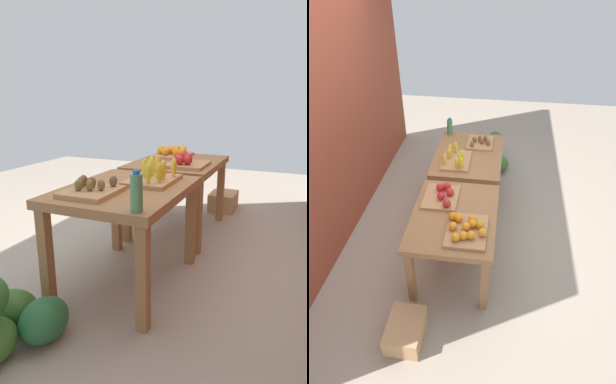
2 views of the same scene
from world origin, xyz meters
TOP-DOWN VIEW (x-y plane):
  - ground_plane at (0.00, 0.00)m, footprint 8.00×8.00m
  - display_table_left at (-0.56, 0.00)m, footprint 1.04×0.80m
  - display_table_right at (0.56, 0.00)m, footprint 1.04×0.80m
  - orange_bin at (-0.78, -0.14)m, footprint 0.44×0.38m
  - apple_bin at (-0.33, 0.15)m, footprint 0.40×0.34m
  - banana_crate at (0.35, 0.12)m, footprint 0.44×0.32m
  - kiwi_bin at (0.80, -0.12)m, footprint 0.36×0.32m
  - water_bottle at (1.01, 0.30)m, footprint 0.07×0.07m
  - watermelon_pile at (1.45, -0.26)m, footprint 0.64×0.55m
  - cardboard_produce_box at (-1.42, 0.30)m, footprint 0.40×0.30m

SIDE VIEW (x-z plane):
  - ground_plane at x=0.00m, z-range 0.00..0.00m
  - cardboard_produce_box at x=-1.42m, z-range 0.00..0.21m
  - watermelon_pile at x=1.45m, z-range -0.06..0.43m
  - display_table_left at x=-0.56m, z-range 0.26..0.98m
  - display_table_right at x=0.56m, z-range 0.26..0.98m
  - kiwi_bin at x=0.80m, z-range 0.70..0.80m
  - apple_bin at x=-0.33m, z-range 0.70..0.81m
  - orange_bin at x=-0.78m, z-range 0.71..0.82m
  - banana_crate at x=0.35m, z-range 0.68..0.85m
  - water_bottle at x=1.01m, z-range 0.71..0.94m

